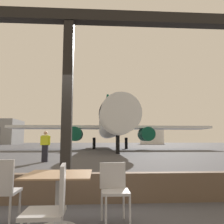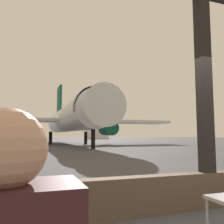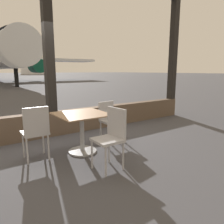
# 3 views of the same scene
# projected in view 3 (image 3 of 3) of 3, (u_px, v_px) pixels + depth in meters

# --- Properties ---
(window_frame) EXTENTS (8.44, 0.24, 3.92)m
(window_frame) POSITION_uv_depth(u_px,v_px,m) (50.00, 73.00, 4.70)
(window_frame) COLOR brown
(window_frame) RESTS_ON ground
(dining_table) EXTENTS (0.89, 0.89, 0.73)m
(dining_table) POSITION_uv_depth(u_px,v_px,m) (82.00, 128.00, 3.87)
(dining_table) COLOR #8C6B4C
(dining_table) RESTS_ON ground
(cafe_chair_window_left) EXTENTS (0.42, 0.42, 0.94)m
(cafe_chair_window_left) POSITION_uv_depth(u_px,v_px,m) (112.00, 133.00, 3.22)
(cafe_chair_window_left) COLOR #B2B2B7
(cafe_chair_window_left) RESTS_ON ground
(cafe_chair_window_right) EXTENTS (0.44, 0.44, 0.85)m
(cafe_chair_window_right) POSITION_uv_depth(u_px,v_px,m) (109.00, 118.00, 4.50)
(cafe_chair_window_right) COLOR #B2B2B7
(cafe_chair_window_right) RESTS_ON ground
(cafe_chair_aisle_left) EXTENTS (0.41, 0.41, 0.93)m
(cafe_chair_aisle_left) POSITION_uv_depth(u_px,v_px,m) (36.00, 129.00, 3.48)
(cafe_chair_aisle_left) COLOR #B2B2B7
(cafe_chair_aisle_left) RESTS_ON ground
(fuel_storage_tank) EXTENTS (9.19, 9.19, 6.30)m
(fuel_storage_tank) POSITION_uv_depth(u_px,v_px,m) (33.00, 66.00, 82.93)
(fuel_storage_tank) COLOR white
(fuel_storage_tank) RESTS_ON ground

